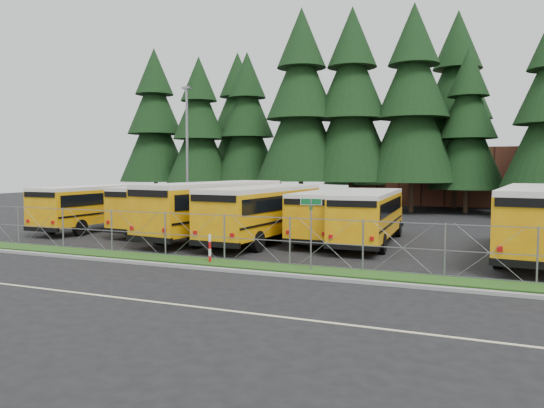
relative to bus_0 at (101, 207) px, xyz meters
The scene contains 26 objects.
ground 15.00m from the bus_0, 23.74° to the right, with size 120.00×120.00×0.00m, color black.
curb 16.48m from the bus_0, 33.69° to the right, with size 50.00×0.25×0.12m, color gray.
grass_verge 15.75m from the bus_0, 29.43° to the right, with size 50.00×1.40×0.06m, color #1E3F12.
road_lane_line 19.62m from the bus_0, 45.71° to the right, with size 50.00×0.12×0.01m, color beige.
chainlink_fence 15.36m from the bus_0, 27.16° to the right, with size 44.00×0.10×2.00m, color gray, non-canonical shape.
brick_building 39.30m from the bus_0, 59.95° to the left, with size 22.00×10.00×6.00m, color brown.
bus_0 is the anchor object (origin of this frame).
bus_2 5.36m from the bus_0, 11.58° to the left, with size 2.60×11.01×2.89m, color orange, non-canonical shape.
bus_3 9.03m from the bus_0, ahead, with size 2.84×12.05×3.16m, color orange, non-canonical shape.
bus_4 12.12m from the bus_0, ahead, with size 2.69×11.38×2.98m, color orange, non-canonical shape.
bus_5 15.23m from the bus_0, ahead, with size 2.45×10.38×2.72m, color orange, non-canonical shape.
bus_6 17.30m from the bus_0, ahead, with size 2.48×10.52×2.76m, color orange, non-canonical shape.
bus_east 25.05m from the bus_0, ahead, with size 2.84×12.03×3.15m, color orange, non-canonical shape.
street_sign 18.47m from the bus_0, 24.58° to the right, with size 0.83×0.55×2.81m.
striped_bollard 14.64m from the bus_0, 32.11° to the right, with size 0.11×0.11×1.20m, color #B20C0C.
light_standard 9.31m from the bus_0, 80.97° to the left, with size 0.70×0.35×10.14m.
conifer_0 24.70m from the bus_0, 116.97° to the left, with size 7.55×7.55×16.70m, color black, non-canonical shape.
conifer_1 21.14m from the bus_0, 102.66° to the left, with size 6.81×6.81×15.07m, color black, non-canonical shape.
conifer_2 22.41m from the bus_0, 89.75° to the left, with size 7.00×7.00×15.48m, color black, non-canonical shape.
conifer_3 22.15m from the bus_0, 71.64° to the left, with size 8.40×8.40×18.58m, color black, non-canonical shape.
conifer_4 24.69m from the bus_0, 61.96° to the left, with size 8.34×8.34×18.44m, color black, non-canonical shape.
conifer_5 27.79m from the bus_0, 52.09° to the left, with size 8.26×8.26×18.28m, color black, non-canonical shape.
conifer_6 30.85m from the bus_0, 46.40° to the left, with size 6.44×6.44×14.25m, color black, non-canonical shape.
conifer_10 27.20m from the bus_0, 97.14° to the left, with size 7.51×7.51×16.61m, color black, non-canonical shape.
conifer_11 30.83m from the bus_0, 72.00° to the left, with size 6.66×6.66×14.73m, color black, non-canonical shape.
conifer_12 34.53m from the bus_0, 54.27° to the left, with size 8.55×8.55×18.90m, color black, non-canonical shape.
Camera 1 is at (9.64, -20.89, 4.00)m, focal length 35.00 mm.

